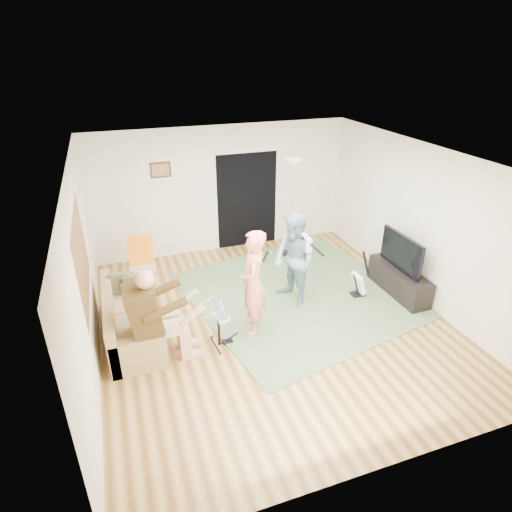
{
  "coord_description": "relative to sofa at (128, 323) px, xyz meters",
  "views": [
    {
      "loc": [
        -2.21,
        -5.5,
        4.16
      ],
      "look_at": [
        -0.18,
        0.3,
        1.08
      ],
      "focal_mm": 30.0,
      "sensor_mm": 36.0,
      "label": 1
    }
  ],
  "objects": [
    {
      "name": "walls",
      "position": [
        2.29,
        -0.31,
        1.09
      ],
      "size": [
        5.5,
        6.0,
        2.7
      ],
      "primitive_type": null,
      "color": "silver",
      "rests_on": "floor"
    },
    {
      "name": "area_rug",
      "position": [
        3.06,
        0.31,
        -0.25
      ],
      "size": [
        4.39,
        4.4,
        0.02
      ],
      "primitive_type": "cube",
      "rotation": [
        0.0,
        0.0,
        0.2
      ],
      "color": "#4C683F",
      "rests_on": "floor"
    },
    {
      "name": "guitar_held",
      "position": [
        3.03,
        0.1,
        0.87
      ],
      "size": [
        0.12,
        0.6,
        0.26
      ],
      "primitive_type": null,
      "rotation": [
        0.0,
        0.0,
        0.0
      ],
      "color": "white",
      "rests_on": "guitarist"
    },
    {
      "name": "guitarist",
      "position": [
        2.83,
        0.1,
        0.57
      ],
      "size": [
        0.8,
        0.93,
        1.66
      ],
      "primitive_type": "imported",
      "rotation": [
        0.0,
        0.0,
        -1.33
      ],
      "color": "slate",
      "rests_on": "floor"
    },
    {
      "name": "torchiere_lamp",
      "position": [
        3.54,
        1.87,
        1.18
      ],
      "size": [
        0.38,
        0.38,
        2.1
      ],
      "color": "black",
      "rests_on": "floor"
    },
    {
      "name": "dining_chair",
      "position": [
        0.38,
        1.34,
        0.13
      ],
      "size": [
        0.5,
        0.52,
        1.08
      ],
      "rotation": [
        0.0,
        0.0,
        -0.09
      ],
      "color": "tan",
      "rests_on": "floor"
    },
    {
      "name": "doorway",
      "position": [
        2.84,
        2.68,
        0.79
      ],
      "size": [
        2.1,
        0.0,
        2.1
      ],
      "primitive_type": "plane",
      "rotation": [
        1.57,
        0.0,
        0.0
      ],
      "color": "black",
      "rests_on": "walls"
    },
    {
      "name": "window_blinds",
      "position": [
        -0.46,
        -0.11,
        1.29
      ],
      "size": [
        0.0,
        2.05,
        2.05
      ],
      "primitive_type": "plane",
      "rotation": [
        1.57,
        0.0,
        1.57
      ],
      "color": "brown",
      "rests_on": "walls"
    },
    {
      "name": "tv_cabinet",
      "position": [
        4.79,
        -0.27,
        -0.01
      ],
      "size": [
        0.4,
        1.4,
        0.5
      ],
      "primitive_type": "cube",
      "color": "black",
      "rests_on": "floor"
    },
    {
      "name": "microphone",
      "position": [
        2.1,
        -0.46,
        1.03
      ],
      "size": [
        0.06,
        0.06,
        0.24
      ],
      "primitive_type": null,
      "color": "black",
      "rests_on": "singer"
    },
    {
      "name": "television",
      "position": [
        4.74,
        -0.27,
        0.59
      ],
      "size": [
        0.06,
        1.08,
        0.63
      ],
      "primitive_type": "cube",
      "color": "black",
      "rests_on": "tv_cabinet"
    },
    {
      "name": "guitar_spare",
      "position": [
        4.05,
        -0.1,
        -0.0
      ],
      "size": [
        0.32,
        0.29,
        0.89
      ],
      "color": "black",
      "rests_on": "floor"
    },
    {
      "name": "drum_kit",
      "position": [
        1.29,
        -0.65,
        0.03
      ],
      "size": [
        0.36,
        0.64,
        0.66
      ],
      "color": "black",
      "rests_on": "floor"
    },
    {
      "name": "picture_frame",
      "position": [
        1.04,
        2.68,
        1.64
      ],
      "size": [
        0.42,
        0.03,
        0.32
      ],
      "primitive_type": "cube",
      "color": "#3F2314",
      "rests_on": "walls"
    },
    {
      "name": "floor",
      "position": [
        2.29,
        -0.31,
        -0.26
      ],
      "size": [
        6.0,
        6.0,
        0.0
      ],
      "primitive_type": "plane",
      "color": "brown",
      "rests_on": "ground"
    },
    {
      "name": "sofa",
      "position": [
        0.0,
        0.0,
        0.0
      ],
      "size": [
        0.79,
        1.91,
        0.77
      ],
      "color": "#9A7C4D",
      "rests_on": "floor"
    },
    {
      "name": "singer",
      "position": [
        1.9,
        -0.46,
        0.61
      ],
      "size": [
        0.61,
        0.73,
        1.73
      ],
      "primitive_type": "imported",
      "rotation": [
        0.0,
        0.0,
        -1.93
      ],
      "color": "#EC7B66",
      "rests_on": "floor"
    },
    {
      "name": "drummer",
      "position": [
        0.43,
        -0.65,
        0.31
      ],
      "size": [
        0.95,
        0.53,
        1.46
      ],
      "color": "#483214",
      "rests_on": "sofa"
    },
    {
      "name": "ceiling",
      "position": [
        2.29,
        -0.31,
        2.44
      ],
      "size": [
        6.0,
        6.0,
        0.0
      ],
      "primitive_type": "plane",
      "rotation": [
        3.14,
        0.0,
        0.0
      ],
      "color": "white",
      "rests_on": "walls"
    }
  ]
}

